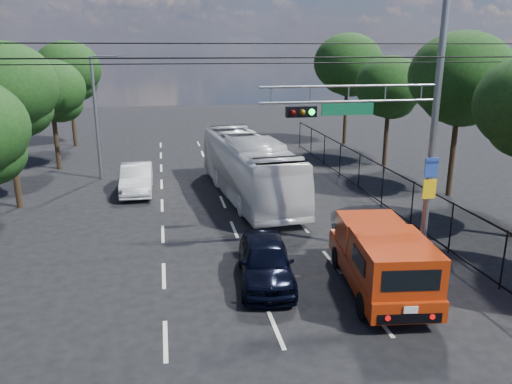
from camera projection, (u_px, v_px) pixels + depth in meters
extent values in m
cube|color=beige|center=(165.00, 341.00, 13.20)|extent=(0.12, 2.00, 0.01)
cube|color=beige|center=(164.00, 275.00, 16.97)|extent=(0.12, 2.00, 0.01)
cube|color=beige|center=(163.00, 234.00, 20.75)|extent=(0.12, 2.00, 0.01)
cube|color=beige|center=(162.00, 205.00, 24.52)|extent=(0.12, 2.00, 0.01)
cube|color=beige|center=(162.00, 184.00, 28.29)|extent=(0.12, 2.00, 0.01)
cube|color=beige|center=(161.00, 168.00, 32.07)|extent=(0.12, 2.00, 0.01)
cube|color=beige|center=(161.00, 155.00, 35.84)|extent=(0.12, 2.00, 0.01)
cube|color=beige|center=(161.00, 145.00, 39.62)|extent=(0.12, 2.00, 0.01)
cube|color=beige|center=(276.00, 329.00, 13.73)|extent=(0.12, 2.00, 0.01)
cube|color=beige|center=(250.00, 268.00, 17.51)|extent=(0.12, 2.00, 0.01)
cube|color=beige|center=(234.00, 229.00, 21.28)|extent=(0.12, 2.00, 0.01)
cube|color=beige|center=(223.00, 202.00, 25.05)|extent=(0.12, 2.00, 0.01)
cube|color=beige|center=(214.00, 182.00, 28.83)|extent=(0.12, 2.00, 0.01)
cube|color=beige|center=(208.00, 166.00, 32.60)|extent=(0.12, 2.00, 0.01)
cube|color=beige|center=(203.00, 154.00, 36.38)|extent=(0.12, 2.00, 0.01)
cube|color=beige|center=(198.00, 144.00, 40.15)|extent=(0.12, 2.00, 0.01)
cube|color=beige|center=(378.00, 319.00, 14.26)|extent=(0.12, 2.00, 0.01)
cube|color=beige|center=(332.00, 262.00, 18.04)|extent=(0.12, 2.00, 0.01)
cube|color=beige|center=(302.00, 225.00, 21.81)|extent=(0.12, 2.00, 0.01)
cube|color=beige|center=(281.00, 199.00, 25.59)|extent=(0.12, 2.00, 0.01)
cube|color=beige|center=(265.00, 179.00, 29.36)|extent=(0.12, 2.00, 0.01)
cube|color=beige|center=(253.00, 164.00, 33.14)|extent=(0.12, 2.00, 0.01)
cube|color=beige|center=(243.00, 152.00, 36.91)|extent=(0.12, 2.00, 0.01)
cube|color=beige|center=(235.00, 142.00, 40.69)|extent=(0.12, 2.00, 0.01)
cylinder|color=slate|center=(434.00, 129.00, 17.34)|extent=(0.24, 0.24, 9.50)
cylinder|color=slate|center=(352.00, 86.00, 16.37)|extent=(6.20, 0.08, 0.08)
cylinder|color=slate|center=(351.00, 101.00, 16.51)|extent=(6.20, 0.08, 0.08)
cube|color=black|center=(301.00, 112.00, 16.29)|extent=(1.00, 0.28, 0.35)
sphere|color=#3F0505|center=(293.00, 112.00, 16.09)|extent=(0.20, 0.20, 0.20)
sphere|color=#4C3805|center=(302.00, 112.00, 16.15)|extent=(0.20, 0.20, 0.20)
sphere|color=#0CE533|center=(312.00, 112.00, 16.20)|extent=(0.20, 0.20, 0.20)
cube|color=#0C5534|center=(348.00, 109.00, 16.56)|extent=(1.80, 0.05, 0.40)
cube|color=#2343A5|center=(432.00, 167.00, 17.58)|extent=(0.50, 0.04, 0.70)
cube|color=yellow|center=(429.00, 189.00, 17.80)|extent=(0.50, 0.04, 0.70)
cylinder|color=slate|center=(421.00, 93.00, 16.88)|extent=(0.05, 0.05, 0.50)
cylinder|color=slate|center=(385.00, 93.00, 16.65)|extent=(0.05, 0.05, 0.50)
cylinder|color=slate|center=(348.00, 94.00, 16.42)|extent=(0.05, 0.05, 0.50)
cylinder|color=slate|center=(310.00, 94.00, 16.19)|extent=(0.05, 0.05, 0.50)
cylinder|color=slate|center=(271.00, 95.00, 15.96)|extent=(0.05, 0.05, 0.50)
cylinder|color=slate|center=(96.00, 119.00, 28.58)|extent=(0.18, 0.18, 7.00)
cylinder|color=slate|center=(105.00, 56.00, 27.75)|extent=(1.60, 0.09, 0.09)
cube|color=slate|center=(122.00, 56.00, 27.91)|extent=(0.60, 0.22, 0.15)
cylinder|color=black|center=(262.00, 58.00, 13.61)|extent=(22.00, 0.04, 0.04)
cylinder|color=black|center=(242.00, 43.00, 16.80)|extent=(22.00, 0.04, 0.04)
cylinder|color=black|center=(236.00, 63.00, 18.41)|extent=(22.00, 0.04, 0.04)
cube|color=black|center=(403.00, 177.00, 22.09)|extent=(0.04, 34.00, 0.06)
cube|color=black|center=(400.00, 215.00, 22.59)|extent=(0.04, 34.00, 0.06)
cylinder|color=black|center=(503.00, 260.00, 15.75)|extent=(0.06, 0.06, 2.00)
cylinder|color=black|center=(451.00, 228.00, 18.58)|extent=(0.06, 0.06, 2.00)
cylinder|color=black|center=(412.00, 204.00, 21.41)|extent=(0.06, 0.06, 2.00)
cylinder|color=black|center=(383.00, 186.00, 24.24)|extent=(0.06, 0.06, 2.00)
cylinder|color=black|center=(359.00, 171.00, 27.07)|extent=(0.06, 0.06, 2.00)
cylinder|color=black|center=(340.00, 160.00, 29.90)|extent=(0.06, 0.06, 2.00)
cylinder|color=black|center=(324.00, 150.00, 32.73)|extent=(0.06, 0.06, 2.00)
cylinder|color=black|center=(311.00, 142.00, 35.56)|extent=(0.06, 0.06, 2.00)
cylinder|color=black|center=(300.00, 135.00, 38.40)|extent=(0.06, 0.06, 2.00)
cylinder|color=black|center=(453.00, 151.00, 25.55)|extent=(0.28, 0.28, 4.76)
ellipsoid|color=black|center=(461.00, 76.00, 24.50)|extent=(5.10, 5.10, 4.33)
ellipsoid|color=black|center=(462.00, 100.00, 25.19)|extent=(3.40, 3.40, 2.72)
ellipsoid|color=black|center=(455.00, 97.00, 24.54)|extent=(3.23, 3.23, 2.58)
cylinder|color=black|center=(386.00, 135.00, 32.18)|extent=(0.28, 0.28, 4.03)
ellipsoid|color=black|center=(390.00, 85.00, 31.30)|extent=(4.32, 4.32, 3.67)
ellipsoid|color=black|center=(392.00, 101.00, 31.93)|extent=(2.88, 2.88, 2.30)
ellipsoid|color=black|center=(385.00, 100.00, 31.29)|extent=(2.74, 2.74, 2.19)
cylinder|color=black|center=(346.00, 113.00, 39.64)|extent=(0.28, 0.28, 4.93)
ellipsoid|color=black|center=(348.00, 63.00, 38.56)|extent=(5.28, 5.28, 4.49)
ellipsoid|color=black|center=(351.00, 79.00, 39.26)|extent=(3.52, 3.52, 2.82)
ellipsoid|color=black|center=(344.00, 77.00, 38.61)|extent=(3.34, 3.34, 2.68)
cylinder|color=black|center=(14.00, 162.00, 23.63)|extent=(0.28, 0.28, 4.48)
ellipsoid|color=black|center=(3.00, 87.00, 22.65)|extent=(4.80, 4.80, 4.08)
ellipsoid|color=black|center=(18.00, 110.00, 23.31)|extent=(3.20, 3.20, 2.56)
cylinder|color=black|center=(56.00, 139.00, 31.33)|extent=(0.28, 0.28, 3.92)
ellipsoid|color=black|center=(50.00, 89.00, 30.47)|extent=(4.20, 4.20, 3.57)
ellipsoid|color=black|center=(60.00, 104.00, 31.10)|extent=(2.80, 2.80, 2.24)
ellipsoid|color=black|center=(45.00, 103.00, 30.45)|extent=(2.66, 2.66, 2.13)
cylinder|color=black|center=(73.00, 117.00, 38.75)|extent=(0.28, 0.28, 4.59)
ellipsoid|color=black|center=(68.00, 69.00, 37.74)|extent=(4.92, 4.92, 4.18)
ellipsoid|color=black|center=(76.00, 84.00, 38.42)|extent=(3.28, 3.28, 2.62)
ellipsoid|color=black|center=(64.00, 82.00, 37.76)|extent=(3.12, 3.12, 2.49)
cylinder|color=black|center=(338.00, 258.00, 17.47)|extent=(0.38, 0.80, 0.77)
cylinder|color=black|center=(390.00, 256.00, 17.58)|extent=(0.38, 0.80, 0.77)
cylinder|color=black|center=(364.00, 306.00, 14.21)|extent=(0.38, 0.80, 0.77)
cylinder|color=black|center=(428.00, 304.00, 14.32)|extent=(0.38, 0.80, 0.77)
cube|color=#992508|center=(379.00, 270.00, 15.81)|extent=(2.74, 5.69, 0.61)
cube|color=#992508|center=(359.00, 239.00, 18.15)|extent=(2.09, 0.85, 0.60)
cube|color=black|center=(357.00, 229.00, 18.36)|extent=(1.90, 0.67, 0.34)
cube|color=#992508|center=(370.00, 232.00, 16.80)|extent=(2.17, 1.93, 1.04)
cube|color=black|center=(377.00, 240.00, 16.00)|extent=(1.69, 0.26, 0.60)
cube|color=#992508|center=(394.00, 260.00, 14.41)|extent=(2.37, 3.02, 1.15)
cube|color=black|center=(429.00, 258.00, 14.47)|extent=(0.21, 1.31, 0.49)
cube|color=black|center=(359.00, 260.00, 14.34)|extent=(0.21, 1.31, 0.49)
cube|color=black|center=(411.00, 280.00, 13.08)|extent=(1.58, 0.25, 0.60)
cube|color=black|center=(409.00, 318.00, 13.25)|extent=(1.75, 0.30, 0.28)
cube|color=silver|center=(411.00, 310.00, 13.13)|extent=(0.38, 0.08, 0.20)
imported|color=black|center=(265.00, 261.00, 16.34)|extent=(2.24, 4.48, 1.47)
imported|color=silver|center=(249.00, 167.00, 25.54)|extent=(3.70, 11.45, 3.13)
imported|color=silver|center=(137.00, 179.00, 26.55)|extent=(1.58, 4.54, 1.49)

